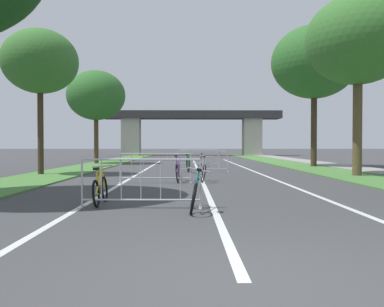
% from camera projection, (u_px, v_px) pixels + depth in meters
% --- Properties ---
extents(ground_plane, '(300.00, 300.00, 0.00)m').
position_uv_depth(ground_plane, '(245.00, 283.00, 3.99)').
color(ground_plane, '#3D3D3F').
extents(grass_verge_left, '(2.72, 60.02, 0.05)m').
position_uv_depth(grass_verge_left, '(101.00, 164.00, 28.46)').
color(grass_verge_left, '#477A38').
rests_on(grass_verge_left, ground).
extents(grass_verge_right, '(2.72, 60.02, 0.05)m').
position_uv_depth(grass_verge_right, '(290.00, 164.00, 28.61)').
color(grass_verge_right, '#477A38').
rests_on(grass_verge_right, ground).
extents(sidewalk_path_right, '(2.03, 60.02, 0.08)m').
position_uv_depth(sidewalk_path_right, '(324.00, 164.00, 28.63)').
color(sidewalk_path_right, gray).
rests_on(sidewalk_path_right, ground).
extents(lane_stripe_center, '(0.14, 34.72, 0.01)m').
position_uv_depth(lane_stripe_center, '(198.00, 171.00, 21.34)').
color(lane_stripe_center, silver).
rests_on(lane_stripe_center, ground).
extents(lane_stripe_right_lane, '(0.14, 34.72, 0.01)m').
position_uv_depth(lane_stripe_right_lane, '(253.00, 171.00, 21.37)').
color(lane_stripe_right_lane, silver).
rests_on(lane_stripe_right_lane, ground).
extents(lane_stripe_left_lane, '(0.14, 34.72, 0.01)m').
position_uv_depth(lane_stripe_left_lane, '(143.00, 171.00, 21.31)').
color(lane_stripe_left_lane, silver).
rests_on(lane_stripe_left_lane, ground).
extents(overpass_bridge, '(22.79, 3.35, 5.72)m').
position_uv_depth(overpass_bridge, '(192.00, 124.00, 53.50)').
color(overpass_bridge, '#2D2D30').
rests_on(overpass_bridge, ground).
extents(tree_left_oak_near, '(3.35, 3.35, 6.48)m').
position_uv_depth(tree_left_oak_near, '(40.00, 62.00, 18.39)').
color(tree_left_oak_near, '#3D2D1E').
rests_on(tree_left_oak_near, ground).
extents(tree_left_oak_mid, '(4.14, 4.14, 6.65)m').
position_uv_depth(tree_left_oak_mid, '(96.00, 96.00, 29.53)').
color(tree_left_oak_mid, '#4C3823').
rests_on(tree_left_oak_mid, ground).
extents(tree_right_maple_mid, '(4.41, 4.41, 7.66)m').
position_uv_depth(tree_right_maple_mid, '(358.00, 41.00, 17.50)').
color(tree_right_maple_mid, brown).
rests_on(tree_right_maple_mid, ground).
extents(tree_right_pine_far, '(5.19, 5.19, 8.59)m').
position_uv_depth(tree_right_pine_far, '(314.00, 62.00, 25.14)').
color(tree_right_pine_far, '#3D2D1E').
rests_on(tree_right_pine_far, ground).
extents(crowd_barrier_nearest, '(2.57, 0.52, 1.05)m').
position_uv_depth(crowd_barrier_nearest, '(141.00, 184.00, 8.72)').
color(crowd_barrier_nearest, '#ADADB2').
rests_on(crowd_barrier_nearest, ground).
extents(crowd_barrier_second, '(2.58, 0.57, 1.05)m').
position_uv_depth(crowd_barrier_second, '(155.00, 168.00, 14.54)').
color(crowd_barrier_second, '#ADADB2').
rests_on(crowd_barrier_second, ground).
extents(crowd_barrier_third, '(2.57, 0.53, 1.05)m').
position_uv_depth(crowd_barrier_third, '(203.00, 162.00, 20.39)').
color(crowd_barrier_third, '#ADADB2').
rests_on(crowd_barrier_third, ground).
extents(crowd_barrier_fourth, '(2.58, 0.57, 1.05)m').
position_uv_depth(crowd_barrier_fourth, '(199.00, 158.00, 26.21)').
color(crowd_barrier_fourth, '#ADADB2').
rests_on(crowd_barrier_fourth, ground).
extents(bicycle_red_0, '(0.53, 1.71, 0.89)m').
position_uv_depth(bicycle_red_0, '(200.00, 161.00, 25.62)').
color(bicycle_red_0, black).
rests_on(bicycle_red_0, ground).
extents(bicycle_yellow_1, '(0.47, 1.57, 0.87)m').
position_uv_depth(bicycle_yellow_1, '(100.00, 189.00, 9.27)').
color(bicycle_yellow_1, black).
rests_on(bicycle_yellow_1, ground).
extents(bicycle_purple_2, '(0.44, 1.71, 0.98)m').
position_uv_depth(bicycle_purple_2, '(178.00, 171.00, 15.12)').
color(bicycle_purple_2, black).
rests_on(bicycle_purple_2, ground).
extents(bicycle_teal_3, '(0.47, 1.58, 0.88)m').
position_uv_depth(bicycle_teal_3, '(194.00, 194.00, 8.35)').
color(bicycle_teal_3, black).
rests_on(bicycle_teal_3, ground).
extents(bicycle_silver_4, '(0.54, 1.67, 0.99)m').
position_uv_depth(bicycle_silver_4, '(202.00, 171.00, 15.15)').
color(bicycle_silver_4, black).
rests_on(bicycle_silver_4, ground).
extents(bicycle_green_5, '(0.52, 1.64, 0.97)m').
position_uv_depth(bicycle_green_5, '(189.00, 165.00, 19.92)').
color(bicycle_green_5, black).
rests_on(bicycle_green_5, ground).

